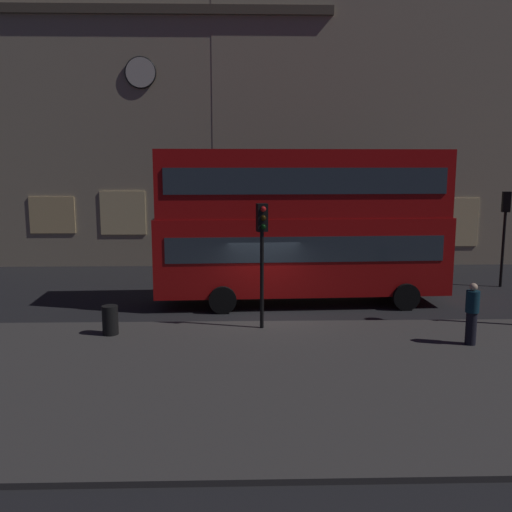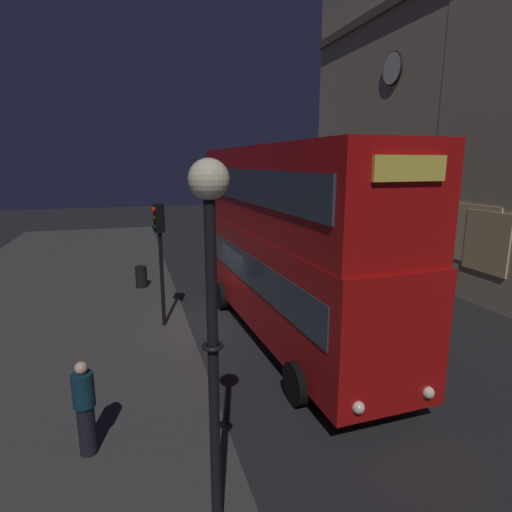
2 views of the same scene
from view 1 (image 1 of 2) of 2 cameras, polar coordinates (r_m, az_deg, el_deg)
The scene contains 9 objects.
ground_plane at distance 19.40m, azimuth 0.85°, elevation -6.16°, with size 80.00×80.00×0.00m, color #232326.
sidewalk_slab at distance 14.05m, azimuth 1.82°, elevation -12.07°, with size 44.00×9.30×0.12m, color #423F3D.
building_with_clock at distance 33.40m, azimuth -8.97°, elevation 13.52°, with size 17.71×9.46×15.35m.
building_plain_facade at distance 33.13m, azimuth 10.17°, elevation 17.06°, with size 15.70×7.75×19.41m.
double_decker_bus at distance 20.72m, azimuth 4.64°, elevation 3.63°, with size 10.87×3.09×5.68m.
traffic_light_near_kerb at distance 17.10m, azimuth 0.62°, elevation 1.71°, with size 0.37×0.39×3.88m.
traffic_light_far_side at distance 25.76m, azimuth 23.95°, elevation 3.47°, with size 0.37×0.39×4.04m.
pedestrian at distance 17.00m, azimuth 21.07°, elevation -5.44°, with size 0.38×0.38×1.78m.
litter_bin at distance 17.48m, azimuth -14.58°, elevation -6.31°, with size 0.47×0.47×0.88m, color black.
Camera 1 is at (-0.79, -18.68, 5.19)m, focal length 39.41 mm.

